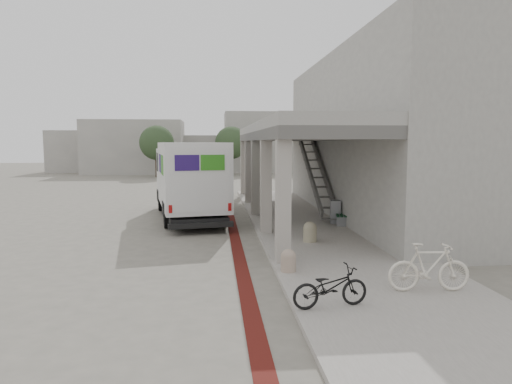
{
  "coord_description": "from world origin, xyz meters",
  "views": [
    {
      "loc": [
        0.33,
        -15.16,
        3.25
      ],
      "look_at": [
        1.7,
        -0.11,
        1.6
      ],
      "focal_mm": 32.0,
      "sensor_mm": 36.0,
      "label": 1
    }
  ],
  "objects": [
    {
      "name": "bollard_far",
      "position": [
        3.32,
        -1.18,
        0.44
      ],
      "size": [
        0.42,
        0.42,
        0.64
      ],
      "color": "gray",
      "rests_on": "sidewalk"
    },
    {
      "name": "bicycle_black",
      "position": [
        2.5,
        -6.91,
        0.52
      ],
      "size": [
        1.58,
        0.78,
        0.79
      ],
      "primitive_type": "imported",
      "rotation": [
        0.0,
        0.0,
        1.75
      ],
      "color": "black",
      "rests_on": "sidewalk"
    },
    {
      "name": "bollard_near",
      "position": [
        2.1,
        -4.43,
        0.4
      ],
      "size": [
        0.37,
        0.37,
        0.55
      ],
      "color": "gray",
      "rests_on": "sidewalk"
    },
    {
      "name": "utility_cabinet",
      "position": [
        5.0,
        2.04,
        0.56
      ],
      "size": [
        0.49,
        0.6,
        0.89
      ],
      "primitive_type": "cube",
      "rotation": [
        0.0,
        0.0,
        -0.19
      ],
      "color": "slate",
      "rests_on": "sidewalk"
    },
    {
      "name": "bicycle_cream",
      "position": [
        4.8,
        -6.19,
        0.64
      ],
      "size": [
        1.77,
        0.6,
        1.04
      ],
      "primitive_type": "imported",
      "rotation": [
        0.0,
        0.0,
        1.5
      ],
      "color": "silver",
      "rests_on": "sidewalk"
    },
    {
      "name": "distant_backdrop",
      "position": [
        -2.84,
        35.89,
        2.7
      ],
      "size": [
        28.0,
        10.0,
        6.5
      ],
      "color": "gray",
      "rests_on": "ground"
    },
    {
      "name": "tree_right",
      "position": [
        10.0,
        29.0,
        3.18
      ],
      "size": [
        3.2,
        3.2,
        4.8
      ],
      "color": "#38281C",
      "rests_on": "ground"
    },
    {
      "name": "tree_left",
      "position": [
        -5.0,
        28.0,
        3.18
      ],
      "size": [
        3.2,
        3.2,
        4.8
      ],
      "color": "#38281C",
      "rests_on": "ground"
    },
    {
      "name": "bench",
      "position": [
        5.2,
        2.0,
        0.41
      ],
      "size": [
        0.74,
        1.78,
        0.41
      ],
      "rotation": [
        0.0,
        0.0,
        -0.22
      ],
      "color": "slate",
      "rests_on": "sidewalk"
    },
    {
      "name": "ground",
      "position": [
        0.0,
        0.0,
        0.0
      ],
      "size": [
        120.0,
        120.0,
        0.0
      ],
      "primitive_type": "plane",
      "color": "#686459",
      "rests_on": "ground"
    },
    {
      "name": "sidewalk",
      "position": [
        4.0,
        0.0,
        0.06
      ],
      "size": [
        4.4,
        28.0,
        0.12
      ],
      "primitive_type": "cube",
      "color": "gray",
      "rests_on": "ground"
    },
    {
      "name": "fedex_truck",
      "position": [
        -0.76,
        4.33,
        1.73
      ],
      "size": [
        3.51,
        7.87,
        3.24
      ],
      "rotation": [
        0.0,
        0.0,
        0.17
      ],
      "color": "black",
      "rests_on": "ground"
    },
    {
      "name": "bike_lane_stripe",
      "position": [
        1.0,
        2.0,
        0.01
      ],
      "size": [
        0.35,
        40.0,
        0.01
      ],
      "primitive_type": "cube",
      "color": "#4F140F",
      "rests_on": "ground"
    },
    {
      "name": "tree_mid",
      "position": [
        2.0,
        30.0,
        3.18
      ],
      "size": [
        3.2,
        3.2,
        4.8
      ],
      "color": "#38281C",
      "rests_on": "ground"
    },
    {
      "name": "transit_building",
      "position": [
        6.83,
        4.5,
        3.4
      ],
      "size": [
        7.6,
        17.0,
        7.0
      ],
      "color": "gray",
      "rests_on": "ground"
    }
  ]
}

